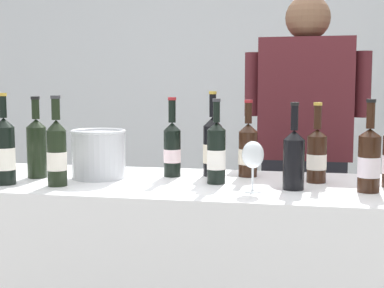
{
  "coord_description": "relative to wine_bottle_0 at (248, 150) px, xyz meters",
  "views": [
    {
      "loc": [
        0.4,
        -2.1,
        1.28
      ],
      "look_at": [
        -0.03,
        0.0,
        1.05
      ],
      "focal_mm": 52.03,
      "sensor_mm": 36.0,
      "label": 1
    }
  ],
  "objects": [
    {
      "name": "wall_back",
      "position": [
        -0.17,
        2.42,
        0.39
      ],
      "size": [
        8.0,
        0.1,
        2.8
      ],
      "primitive_type": "cube",
      "color": "silver",
      "rests_on": "ground_plane"
    },
    {
      "name": "wine_bottle_0",
      "position": [
        0.0,
        0.0,
        0.0
      ],
      "size": [
        0.08,
        0.08,
        0.32
      ],
      "color": "black",
      "rests_on": "counter"
    },
    {
      "name": "wine_bottle_1",
      "position": [
        -0.1,
        -0.19,
        0.01
      ],
      "size": [
        0.07,
        0.07,
        0.33
      ],
      "color": "black",
      "rests_on": "counter"
    },
    {
      "name": "wine_bottle_2",
      "position": [
        -0.15,
        -0.01,
        0.01
      ],
      "size": [
        0.08,
        0.08,
        0.35
      ],
      "color": "black",
      "rests_on": "counter"
    },
    {
      "name": "wine_bottle_3",
      "position": [
        -0.89,
        -0.36,
        0.01
      ],
      "size": [
        0.08,
        0.08,
        0.35
      ],
      "color": "black",
      "rests_on": "counter"
    },
    {
      "name": "wine_bottle_4",
      "position": [
        -0.68,
        -0.35,
        0.02
      ],
      "size": [
        0.07,
        0.07,
        0.34
      ],
      "color": "black",
      "rests_on": "counter"
    },
    {
      "name": "wine_bottle_5",
      "position": [
        0.19,
        -0.25,
        0.0
      ],
      "size": [
        0.08,
        0.08,
        0.32
      ],
      "color": "black",
      "rests_on": "counter"
    },
    {
      "name": "wine_bottle_8",
      "position": [
        -0.84,
        -0.2,
        0.02
      ],
      "size": [
        0.08,
        0.08,
        0.33
      ],
      "color": "black",
      "rests_on": "counter"
    },
    {
      "name": "wine_bottle_9",
      "position": [
        0.28,
        -0.09,
        -0.0
      ],
      "size": [
        0.08,
        0.08,
        0.31
      ],
      "color": "black",
      "rests_on": "counter"
    },
    {
      "name": "wine_bottle_10",
      "position": [
        -0.31,
        -0.06,
        0.01
      ],
      "size": [
        0.07,
        0.07,
        0.33
      ],
      "color": "black",
      "rests_on": "counter"
    },
    {
      "name": "wine_bottle_11",
      "position": [
        0.45,
        -0.25,
        0.0
      ],
      "size": [
        0.08,
        0.08,
        0.33
      ],
      "color": "black",
      "rests_on": "counter"
    },
    {
      "name": "wine_glass",
      "position": [
        0.05,
        -0.33,
        0.01
      ],
      "size": [
        0.08,
        0.08,
        0.18
      ],
      "color": "silver",
      "rests_on": "counter"
    },
    {
      "name": "ice_bucket",
      "position": [
        -0.59,
        -0.16,
        -0.01
      ],
      "size": [
        0.22,
        0.22,
        0.2
      ],
      "color": "silver",
      "rests_on": "counter"
    },
    {
      "name": "person_server",
      "position": [
        0.23,
        0.53,
        -0.18
      ],
      "size": [
        0.61,
        0.26,
        1.71
      ],
      "color": "black",
      "rests_on": "ground_plane"
    }
  ]
}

